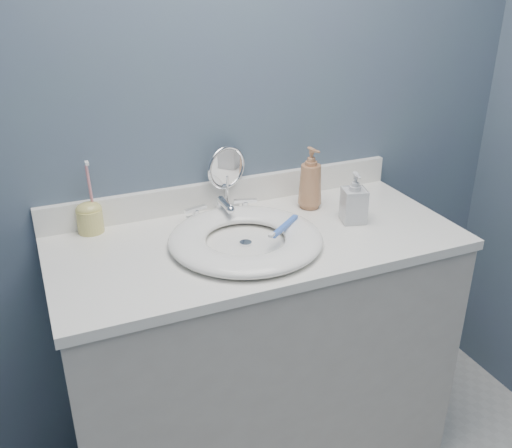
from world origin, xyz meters
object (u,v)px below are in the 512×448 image
soap_bottle_amber (311,178)px  soap_bottle_clear (354,198)px  toothbrush_holder (90,216)px  makeup_mirror (226,175)px

soap_bottle_amber → soap_bottle_clear: soap_bottle_amber is taller
toothbrush_holder → makeup_mirror: bearing=0.7°
soap_bottle_clear → toothbrush_holder: size_ratio=0.72×
soap_bottle_amber → toothbrush_holder: (-0.70, 0.10, -0.05)m
makeup_mirror → toothbrush_holder: 0.45m
makeup_mirror → soap_bottle_amber: 0.28m
makeup_mirror → toothbrush_holder: bearing=165.1°
soap_bottle_amber → soap_bottle_clear: bearing=-72.7°
soap_bottle_amber → toothbrush_holder: toothbrush_holder is taller
soap_bottle_clear → toothbrush_holder: (-0.77, 0.25, -0.03)m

